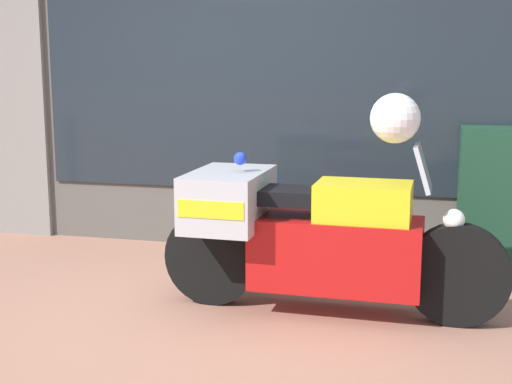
# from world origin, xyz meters

# --- Properties ---
(ground_plane) EXTENTS (60.00, 60.00, 0.00)m
(ground_plane) POSITION_xyz_m (0.00, 0.00, 0.00)
(ground_plane) COLOR #9E6B56
(shop_building) EXTENTS (5.47, 0.55, 3.61)m
(shop_building) POSITION_xyz_m (-0.37, 2.00, 1.81)
(shop_building) COLOR #56514C
(shop_building) RESTS_ON ground
(window_display) EXTENTS (4.20, 0.30, 2.02)m
(window_display) POSITION_xyz_m (0.33, 2.03, 0.48)
(window_display) COLOR slate
(window_display) RESTS_ON ground
(paramedic_motorcycle) EXTENTS (2.33, 0.81, 1.17)m
(paramedic_motorcycle) POSITION_xyz_m (0.89, 0.24, 0.56)
(paramedic_motorcycle) COLOR black
(paramedic_motorcycle) RESTS_ON ground
(utility_cabinet) EXTENTS (0.82, 0.45, 1.17)m
(utility_cabinet) POSITION_xyz_m (2.32, 1.53, 0.59)
(utility_cabinet) COLOR #193D28
(utility_cabinet) RESTS_ON ground
(white_helmet) EXTENTS (0.32, 0.32, 0.32)m
(white_helmet) POSITION_xyz_m (1.45, 0.23, 1.33)
(white_helmet) COLOR white
(white_helmet) RESTS_ON paramedic_motorcycle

